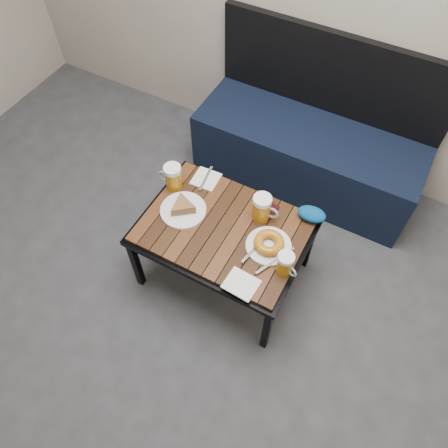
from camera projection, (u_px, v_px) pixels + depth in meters
The scene contains 13 objects.
ground at pixel (115, 394), 2.18m from camera, with size 4.00×4.00×0.00m, color #2D2D30.
bench at pixel (308, 149), 2.76m from camera, with size 1.40×0.50×0.95m.
cafe_table at pixel (224, 232), 2.22m from camera, with size 0.84×0.62×0.47m.
beer_mug_left at pixel (173, 177), 2.27m from camera, with size 0.14×0.10×0.15m.
beer_mug_centre at pixel (262, 208), 2.15m from camera, with size 0.14×0.10×0.15m.
beer_mug_right at pixel (285, 264), 1.99m from camera, with size 0.12×0.10×0.13m.
plate_pie at pixel (183, 208), 2.22m from camera, with size 0.24×0.24×0.07m.
plate_bagel at pixel (269, 244), 2.09m from camera, with size 0.23×0.28×0.06m.
napkin_left at pixel (206, 179), 2.35m from camera, with size 0.14×0.18×0.01m.
napkin_right at pixel (241, 284), 1.99m from camera, with size 0.16×0.13×0.01m.
passport_navy at pixel (180, 207), 2.25m from camera, with size 0.10×0.14×0.01m, color black.
passport_burgundy at pixel (268, 211), 2.24m from camera, with size 0.08×0.11×0.01m, color black.
knit_pouch at pixel (312, 214), 2.19m from camera, with size 0.15×0.09×0.06m, color navy.
Camera 1 is at (0.74, -0.22, 2.27)m, focal length 35.00 mm.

